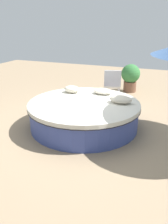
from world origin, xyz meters
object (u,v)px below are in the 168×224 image
at_px(throw_pillow_2, 72,89).
at_px(throw_pillow_1, 103,91).
at_px(planter, 130,76).
at_px(round_bed, 84,114).
at_px(patio_chair, 112,83).
at_px(throw_pillow_0, 121,99).

bearing_deg(throw_pillow_2, throw_pillow_1, -167.69).
bearing_deg(planter, round_bed, 82.88).
distance_m(round_bed, patio_chair, 2.25).
distance_m(throw_pillow_1, planter, 2.61).
xyz_separation_m(throw_pillow_0, throw_pillow_1, (0.61, -0.55, -0.02)).
distance_m(throw_pillow_0, throw_pillow_2, 1.46).
bearing_deg(throw_pillow_1, throw_pillow_0, 137.99).
distance_m(throw_pillow_1, patio_chair, 1.44).
bearing_deg(patio_chair, throw_pillow_2, -129.59).
height_order(throw_pillow_0, throw_pillow_1, throw_pillow_0).
relative_size(throw_pillow_2, planter, 0.43).
relative_size(round_bed, planter, 2.68).
height_order(throw_pillow_0, patio_chair, patio_chair).
bearing_deg(throw_pillow_0, patio_chair, -69.55).
relative_size(throw_pillow_2, patio_chair, 0.43).
distance_m(throw_pillow_2, patio_chair, 1.75).
xyz_separation_m(round_bed, patio_chair, (-0.08, -2.23, 0.25)).
bearing_deg(throw_pillow_1, planter, -94.79).
xyz_separation_m(throw_pillow_0, patio_chair, (0.74, -1.97, -0.15)).
height_order(throw_pillow_0, throw_pillow_2, throw_pillow_0).
bearing_deg(throw_pillow_2, round_bed, 133.59).
height_order(throw_pillow_1, planter, planter).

